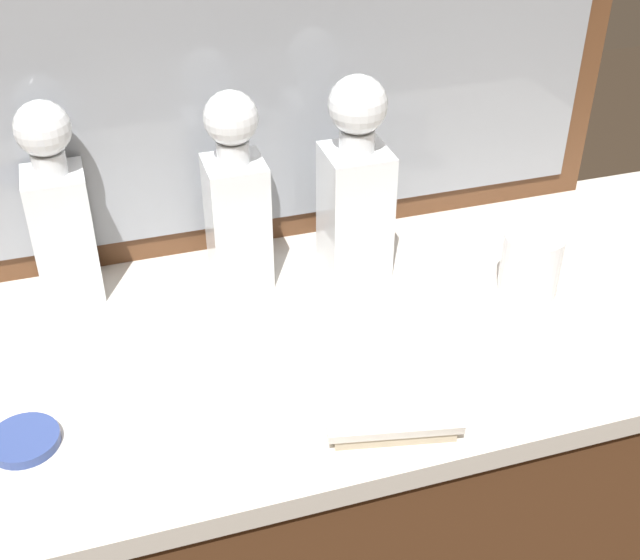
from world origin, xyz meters
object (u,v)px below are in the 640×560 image
Objects in this scene: crystal_decanter_far_left at (237,208)px; porcelain_dish at (24,440)px; crystal_decanter_center at (61,221)px; crystal_tumbler_left at (531,266)px; crystal_decanter_left at (355,195)px; silver_brush_front at (393,423)px.

crystal_decanter_far_left reaches higher than porcelain_dish.
crystal_decanter_center is 0.65m from crystal_tumbler_left.
porcelain_dish is at bearing -153.42° from crystal_decanter_left.
crystal_decanter_far_left is at bearing -9.07° from crystal_decanter_center.
crystal_decanter_center is at bearing 170.93° from crystal_decanter_far_left.
crystal_decanter_center is at bearing 129.74° from silver_brush_front.
crystal_decanter_center is 3.59× the size of porcelain_dish.
crystal_tumbler_left is 0.35m from silver_brush_front.
silver_brush_front is 2.03× the size of porcelain_dish.
crystal_decanter_left is 3.69× the size of porcelain_dish.
crystal_decanter_left is at bearing 78.23° from silver_brush_front.
silver_brush_front is (-0.07, -0.34, -0.11)m from crystal_decanter_left.
crystal_decanter_center is 0.97× the size of crystal_decanter_left.
crystal_decanter_left reaches higher than crystal_tumbler_left.
crystal_tumbler_left is 0.56× the size of silver_brush_front.
crystal_decanter_center is at bearing 162.82° from crystal_tumbler_left.
crystal_decanter_center reaches higher than silver_brush_front.
crystal_decanter_far_left is 1.77× the size of silver_brush_front.
crystal_decanter_center is 1.00× the size of crystal_decanter_far_left.
crystal_tumbler_left is (0.62, -0.19, -0.07)m from crystal_decanter_center.
silver_brush_front reaches higher than porcelain_dish.
silver_brush_front is at bearing -101.77° from crystal_decanter_left.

